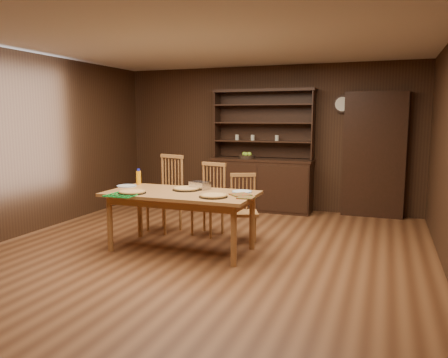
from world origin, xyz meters
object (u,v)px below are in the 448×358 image
at_px(chair_left, 168,190).
at_px(chair_center, 210,196).
at_px(dining_table, 181,198).
at_px(juice_bottle, 139,177).
at_px(chair_right, 243,205).
at_px(china_hutch, 262,178).

relative_size(chair_left, chair_center, 1.09).
relative_size(dining_table, juice_bottle, 8.56).
xyz_separation_m(dining_table, chair_center, (0.04, 0.87, -0.12)).
xyz_separation_m(chair_left, juice_bottle, (-0.19, -0.49, 0.25)).
bearing_deg(chair_right, chair_left, 153.01).
bearing_deg(chair_left, china_hutch, 79.53).
distance_m(china_hutch, chair_center, 1.86).
height_order(dining_table, juice_bottle, juice_bottle).
bearing_deg(china_hutch, chair_center, -97.90).
height_order(china_hutch, chair_left, china_hutch).
bearing_deg(chair_right, dining_table, -149.56).
bearing_deg(china_hutch, chair_right, -81.76).
relative_size(chair_left, juice_bottle, 5.15).
xyz_separation_m(china_hutch, juice_bottle, (-1.12, -2.35, 0.26)).
xyz_separation_m(chair_right, juice_bottle, (-1.41, -0.40, 0.37)).
height_order(china_hutch, chair_right, china_hutch).
bearing_deg(chair_center, chair_right, 0.83).
xyz_separation_m(chair_center, chair_right, (0.54, -0.11, -0.07)).
xyz_separation_m(china_hutch, chair_left, (-0.93, -1.86, 0.00)).
bearing_deg(chair_left, juice_bottle, -94.76).
bearing_deg(chair_left, chair_center, 17.59).
bearing_deg(dining_table, chair_left, 126.92).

